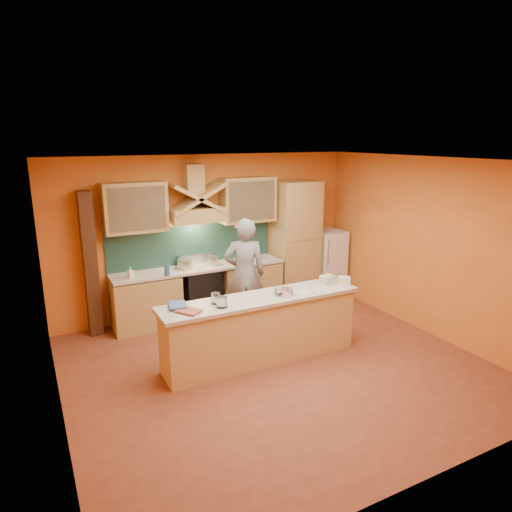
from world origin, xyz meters
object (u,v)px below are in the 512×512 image
stove (200,293)px  kitchen_scale (286,293)px  person (245,274)px  mixing_bowl (284,292)px  fridge (327,263)px

stove → kitchen_scale: size_ratio=7.66×
person → mixing_bowl: (0.04, -1.19, 0.06)m
fridge → kitchen_scale: 2.99m
person → fridge: bearing=-140.8°
stove → kitchen_scale: (0.52, -2.02, 0.54)m
fridge → kitchen_scale: (-2.18, -2.02, 0.34)m
fridge → kitchen_scale: fridge is taller
kitchen_scale → person: bearing=88.2°
stove → mixing_bowl: size_ratio=3.35×
fridge → mixing_bowl: fridge is taller
stove → mixing_bowl: 2.08m
stove → fridge: bearing=0.0°
fridge → stove: bearing=180.0°
stove → mixing_bowl: mixing_bowl is taller
kitchen_scale → mixing_bowl: 0.08m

